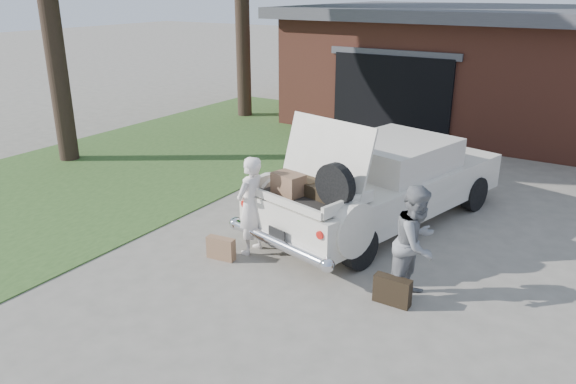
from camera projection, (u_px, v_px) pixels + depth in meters
The scene contains 8 objects.
ground at pixel (265, 278), 7.86m from camera, with size 90.00×90.00×0.00m, color gray.
grass_strip at pixel (143, 162), 12.99m from camera, with size 6.00×16.00×0.02m, color #2D4C1E.
house at pixel (522, 68), 15.89m from camera, with size 12.80×7.80×3.30m.
sedan at pixel (381, 182), 9.50m from camera, with size 3.02×5.23×2.01m.
woman_left at pixel (251, 206), 8.38m from camera, with size 0.55×0.36×1.52m, color white.
woman_right at pixel (416, 244), 7.12m from camera, with size 0.75×0.59×1.55m, color gray.
suitcase_left at pixel (221, 248), 8.36m from camera, with size 0.44×0.14×0.34m, color #93694B.
suitcase_right at pixel (392, 291), 7.17m from camera, with size 0.48×0.15×0.37m, color black.
Camera 1 is at (3.99, -5.71, 3.84)m, focal length 35.00 mm.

